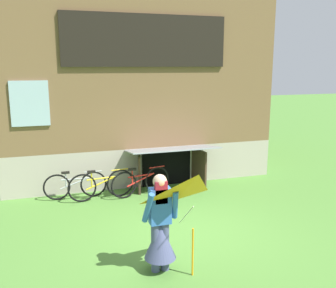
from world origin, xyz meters
TOP-DOWN VIEW (x-y plane):
  - ground_plane at (0.00, 0.00)m, footprint 60.00×60.00m
  - log_house at (-0.00, 5.63)m, footprint 7.59×6.37m
  - person at (-0.93, -1.34)m, footprint 0.61×0.52m
  - kite at (-0.50, -1.90)m, footprint 1.06×1.06m
  - bicycle_red at (-0.36, 2.33)m, footprint 1.62×0.38m
  - bicycle_yellow at (-1.36, 2.35)m, footprint 1.68×0.26m
  - bicycle_silver at (-1.98, 2.62)m, footprint 1.57×0.08m

SIDE VIEW (x-z plane):
  - ground_plane at x=0.00m, z-range 0.00..0.00m
  - bicycle_silver at x=-1.98m, z-range -0.01..0.71m
  - bicycle_red at x=-0.36m, z-range -0.01..0.74m
  - bicycle_yellow at x=-1.36m, z-range -0.01..0.76m
  - person at x=-0.93m, z-range -0.13..1.51m
  - kite at x=-0.50m, z-range 0.51..2.14m
  - log_house at x=0.00m, z-range 0.00..5.46m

